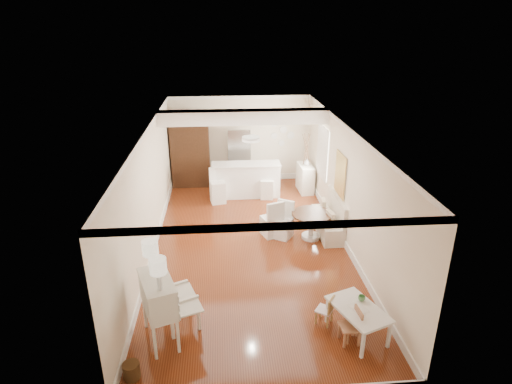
{
  "coord_description": "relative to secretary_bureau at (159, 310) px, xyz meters",
  "views": [
    {
      "loc": [
        -0.59,
        -8.97,
        5.02
      ],
      "look_at": [
        0.17,
        0.3,
        1.25
      ],
      "focal_mm": 30.0,
      "sensor_mm": 36.0,
      "label": 1
    }
  ],
  "objects": [
    {
      "name": "kids_chair_a",
      "position": [
        3.12,
        -0.32,
        -0.27
      ],
      "size": [
        0.34,
        0.34,
        0.65
      ],
      "primitive_type": "cube",
      "rotation": [
        0.0,
        0.0,
        -1.48
      ],
      "color": "#B77953",
      "rests_on": "ground"
    },
    {
      "name": "gustavian_armchair",
      "position": [
        0.31,
        0.31,
        -0.07
      ],
      "size": [
        0.8,
        0.8,
        1.05
      ],
      "primitive_type": "cube",
      "rotation": [
        0.0,
        0.0,
        2.0
      ],
      "color": "white",
      "rests_on": "ground"
    },
    {
      "name": "pantry_cabinet",
      "position": [
        0.1,
        7.28,
        0.56
      ],
      "size": [
        1.2,
        0.6,
        2.3
      ],
      "primitive_type": "cube",
      "color": "#381E11",
      "rests_on": "ground"
    },
    {
      "name": "banquette",
      "position": [
        3.69,
        3.6,
        -0.1
      ],
      "size": [
        0.52,
        1.6,
        0.98
      ],
      "primitive_type": "cube",
      "color": "silver",
      "rests_on": "ground"
    },
    {
      "name": "pencil_cup",
      "position": [
        3.41,
        0.05,
        -0.01
      ],
      "size": [
        0.12,
        0.12,
        0.1
      ],
      "primitive_type": "imported",
      "rotation": [
        0.0,
        0.0,
        0.02
      ],
      "color": "#5A9A5A",
      "rests_on": "kids_table"
    },
    {
      "name": "slip_chair_far",
      "position": [
        2.28,
        3.59,
        -0.12
      ],
      "size": [
        0.58,
        0.59,
        0.95
      ],
      "primitive_type": "cube",
      "rotation": [
        0.0,
        0.0,
        -2.79
      ],
      "color": "white",
      "rests_on": "ground"
    },
    {
      "name": "breakfast_counter",
      "position": [
        1.8,
        6.2,
        -0.08
      ],
      "size": [
        2.05,
        0.65,
        1.03
      ],
      "primitive_type": "cube",
      "color": "white",
      "rests_on": "ground"
    },
    {
      "name": "bar_stool_left",
      "position": [
        0.94,
        5.76,
        -0.08
      ],
      "size": [
        0.48,
        0.48,
        1.03
      ],
      "primitive_type": "cube",
      "rotation": [
        0.0,
        0.0,
        0.19
      ],
      "color": "white",
      "rests_on": "ground"
    },
    {
      "name": "wicker_basket",
      "position": [
        -0.35,
        -0.81,
        -0.47
      ],
      "size": [
        0.33,
        0.33,
        0.26
      ],
      "primitive_type": "cylinder",
      "rotation": [
        0.0,
        0.0,
        0.34
      ],
      "color": "#4B3017",
      "rests_on": "ground"
    },
    {
      "name": "dining_table",
      "position": [
        3.22,
        3.34,
        -0.26
      ],
      "size": [
        1.19,
        1.19,
        0.67
      ],
      "primitive_type": "cylinder",
      "rotation": [
        0.0,
        0.0,
        -0.24
      ],
      "color": "#4D2B18",
      "rests_on": "ground"
    },
    {
      "name": "kids_chair_b",
      "position": [
        2.82,
        0.19,
        -0.31
      ],
      "size": [
        0.38,
        0.38,
        0.56
      ],
      "primitive_type": "cube",
      "rotation": [
        0.0,
        0.0,
        -2.18
      ],
      "color": "tan",
      "rests_on": "ground"
    },
    {
      "name": "sideboard",
      "position": [
        3.66,
        6.45,
        -0.17
      ],
      "size": [
        0.44,
        0.91,
        0.85
      ],
      "primitive_type": "cube",
      "rotation": [
        0.0,
        0.0,
        0.05
      ],
      "color": "white",
      "rests_on": "ground"
    },
    {
      "name": "kids_chair_c",
      "position": [
        3.19,
        -0.29,
        -0.34
      ],
      "size": [
        0.26,
        0.26,
        0.5
      ],
      "primitive_type": "cube",
      "rotation": [
        0.0,
        0.0,
        -0.09
      ],
      "color": "#AF744F",
      "rests_on": "ground"
    },
    {
      "name": "secretary_bureau",
      "position": [
        0.0,
        0.0,
        0.0
      ],
      "size": [
        1.19,
        1.2,
        1.19
      ],
      "primitive_type": "cube",
      "rotation": [
        0.0,
        0.0,
        0.34
      ],
      "color": "silver",
      "rests_on": "ground"
    },
    {
      "name": "room",
      "position": [
        1.74,
        3.42,
        1.39
      ],
      "size": [
        9.0,
        9.04,
        2.82
      ],
      "color": "maroon",
      "rests_on": "ground"
    },
    {
      "name": "kids_table",
      "position": [
        3.3,
        -0.15,
        -0.32
      ],
      "size": [
        0.99,
        1.23,
        0.54
      ],
      "primitive_type": "cube",
      "rotation": [
        0.0,
        0.0,
        0.37
      ],
      "color": "white",
      "rests_on": "ground"
    },
    {
      "name": "branch_vase",
      "position": [
        3.69,
        6.47,
        0.35
      ],
      "size": [
        0.23,
        0.23,
        0.19
      ],
      "primitive_type": "imported",
      "rotation": [
        0.0,
        0.0,
        0.31
      ],
      "color": "white",
      "rests_on": "sideboard"
    },
    {
      "name": "slip_chair_near",
      "position": [
        2.53,
        3.46,
        -0.14
      ],
      "size": [
        0.6,
        0.61,
        0.91
      ],
      "primitive_type": "cube",
      "rotation": [
        0.0,
        0.0,
        -0.56
      ],
      "color": "white",
      "rests_on": "ground"
    },
    {
      "name": "fridge",
      "position": [
        2.0,
        7.25,
        0.31
      ],
      "size": [
        0.75,
        0.65,
        1.8
      ],
      "primitive_type": "imported",
      "color": "silver",
      "rests_on": "ground"
    },
    {
      "name": "bar_stool_right",
      "position": [
        2.41,
        5.97,
        -0.12
      ],
      "size": [
        0.41,
        0.41,
        0.94
      ],
      "primitive_type": "cube",
      "rotation": [
        0.0,
        0.0,
        -0.11
      ],
      "color": "white",
      "rests_on": "ground"
    }
  ]
}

